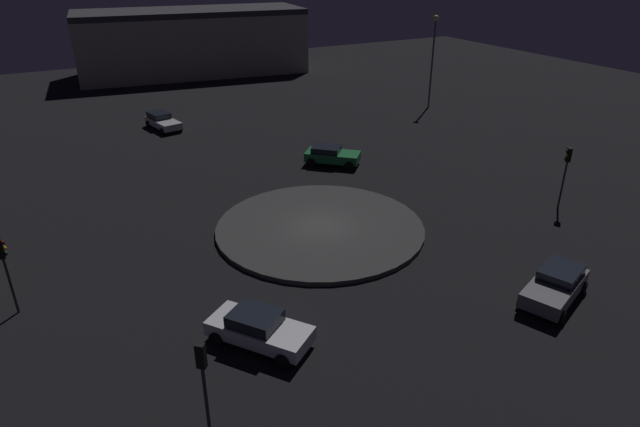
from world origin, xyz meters
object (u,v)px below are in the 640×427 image
object	(u,v)px
car_grey	(556,285)
streetlamp_southwest	(433,48)
car_white	(259,328)
traffic_light_northeast	(203,374)
traffic_light_east	(5,261)
car_silver	(162,121)
car_green	(331,155)
traffic_light_west	(566,166)
store_building	(192,42)

from	to	relation	value
car_grey	streetlamp_southwest	xyz separation A→B (m)	(-16.99, -30.86, 5.31)
car_white	traffic_light_northeast	distance (m)	5.68
car_white	traffic_light_east	bearing A→B (deg)	14.57
car_white	traffic_light_northeast	size ratio (longest dim) A/B	1.13
car_white	car_silver	xyz separation A→B (m)	(-4.02, -32.92, -0.03)
car_green	traffic_light_west	size ratio (longest dim) A/B	1.04
traffic_light_east	store_building	distance (m)	54.19
car_white	car_green	world-z (taller)	car_white
car_silver	traffic_light_west	xyz separation A→B (m)	(-18.11, 29.64, 2.19)
car_grey	traffic_light_east	size ratio (longest dim) A/B	1.23
car_silver	streetlamp_southwest	bearing A→B (deg)	66.49
car_green	streetlamp_southwest	bearing A→B (deg)	72.56
car_silver	traffic_light_west	distance (m)	34.80
car_silver	car_green	distance (m)	18.22
car_white	car_grey	world-z (taller)	car_white
car_grey	traffic_light_northeast	size ratio (longest dim) A/B	1.13
car_white	traffic_light_northeast	xyz separation A→B (m)	(3.42, 3.97, 2.17)
car_grey	traffic_light_west	xyz separation A→B (m)	(-8.49, -6.93, 2.15)
traffic_light_northeast	store_building	world-z (taller)	store_building
streetlamp_southwest	store_building	distance (m)	33.54
car_silver	car_grey	xyz separation A→B (m)	(-9.62, 36.57, 0.04)
traffic_light_west	traffic_light_northeast	bearing A→B (deg)	33.21
car_silver	car_grey	bearing A→B (deg)	3.35
car_green	store_building	size ratio (longest dim) A/B	0.14
car_white	car_silver	size ratio (longest dim) A/B	1.03
traffic_light_west	store_building	size ratio (longest dim) A/B	0.14
traffic_light_northeast	streetlamp_southwest	bearing A→B (deg)	-5.78
car_green	store_building	world-z (taller)	store_building
car_grey	traffic_light_northeast	distance (m)	17.21
store_building	traffic_light_northeast	bearing A→B (deg)	81.01
car_green	store_building	distance (m)	39.29
traffic_light_northeast	store_building	size ratio (longest dim) A/B	0.14
car_grey	store_building	distance (m)	60.06
car_silver	streetlamp_southwest	xyz separation A→B (m)	(-26.62, 5.71, 5.35)
streetlamp_southwest	car_grey	bearing A→B (deg)	61.16
traffic_light_west	traffic_light_northeast	distance (m)	26.57
car_grey	streetlamp_southwest	world-z (taller)	streetlamp_southwest
car_silver	traffic_light_northeast	world-z (taller)	traffic_light_northeast
traffic_light_northeast	traffic_light_west	bearing A→B (deg)	-32.40
traffic_light_west	streetlamp_southwest	distance (m)	25.59
streetlamp_southwest	store_building	bearing A→B (deg)	-60.41
car_green	traffic_light_northeast	world-z (taller)	traffic_light_northeast
car_white	car_grey	distance (m)	14.12
store_building	car_green	bearing A→B (deg)	95.88
car_green	streetlamp_southwest	xyz separation A→B (m)	(-17.45, -10.03, 5.31)
car_grey	store_building	world-z (taller)	store_building
store_building	traffic_light_east	bearing A→B (deg)	72.08
car_silver	car_green	size ratio (longest dim) A/B	1.06
car_white	traffic_light_northeast	bearing A→B (deg)	103.07
traffic_light_northeast	traffic_light_east	size ratio (longest dim) A/B	1.09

